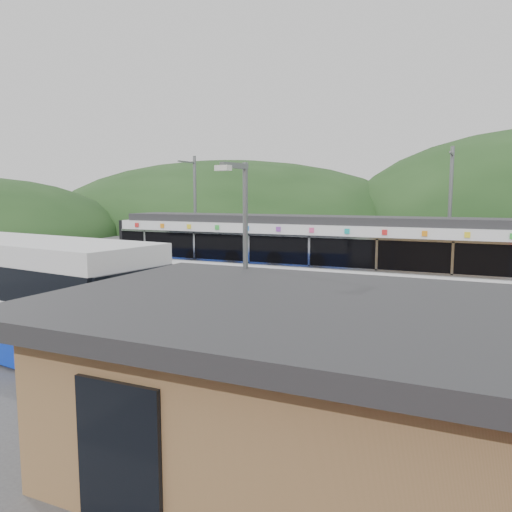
% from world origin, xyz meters
% --- Properties ---
extents(ground, '(120.00, 120.00, 0.00)m').
position_xyz_m(ground, '(0.00, 0.00, 0.00)').
color(ground, '#4C4C4F').
rests_on(ground, ground).
extents(hills, '(146.00, 149.00, 26.00)m').
position_xyz_m(hills, '(6.19, 5.29, 0.00)').
color(hills, '#1E3D19').
rests_on(hills, ground).
extents(platform, '(26.00, 3.20, 0.30)m').
position_xyz_m(platform, '(0.00, 3.30, 0.15)').
color(platform, '#9E9E99').
rests_on(platform, ground).
extents(yellow_line, '(26.00, 0.10, 0.01)m').
position_xyz_m(yellow_line, '(0.00, 2.00, 0.30)').
color(yellow_line, yellow).
rests_on(yellow_line, platform).
extents(train, '(20.44, 3.01, 3.74)m').
position_xyz_m(train, '(0.94, 6.00, 2.06)').
color(train, black).
rests_on(train, ground).
extents(catenary_mast_west, '(0.18, 1.80, 7.00)m').
position_xyz_m(catenary_mast_west, '(-7.00, 8.56, 3.65)').
color(catenary_mast_west, slate).
rests_on(catenary_mast_west, ground).
extents(catenary_mast_east, '(0.18, 1.80, 7.00)m').
position_xyz_m(catenary_mast_east, '(7.00, 8.56, 3.65)').
color(catenary_mast_east, slate).
rests_on(catenary_mast_east, ground).
extents(station_shelter, '(9.20, 6.20, 3.00)m').
position_xyz_m(station_shelter, '(6.00, -9.01, 1.55)').
color(station_shelter, olive).
rests_on(station_shelter, ground).
extents(lamp_post, '(0.38, 1.00, 5.48)m').
position_xyz_m(lamp_post, '(3.37, -6.27, 3.28)').
color(lamp_post, slate).
rests_on(lamp_post, ground).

